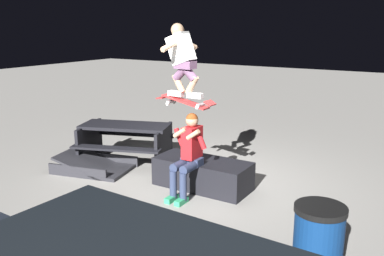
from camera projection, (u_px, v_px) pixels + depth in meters
The scene contains 8 objects.
ground_plane at pixel (199, 183), 7.12m from camera, with size 40.00×40.00×0.00m, color gray.
ledge_box_main at pixel (203, 174), 6.88m from camera, with size 1.58×0.68×0.47m, color black.
person_sitting_on_ledge at pixel (188, 151), 6.45m from camera, with size 0.59×0.75×1.31m.
skateboard at pixel (185, 102), 6.51m from camera, with size 1.03×0.24×0.17m.
skater_airborne at pixel (182, 57), 6.38m from camera, with size 0.62×0.89×1.12m.
kicker_ramp at pixel (95, 167), 7.72m from camera, with size 1.46×1.16×0.42m.
picnic_table_back at pixel (126, 137), 8.14m from camera, with size 2.05×1.83×0.75m.
trash_bin at pixel (318, 244), 4.31m from camera, with size 0.53×0.53×0.84m.
Camera 1 is at (-3.37, 5.78, 2.62)m, focal length 39.03 mm.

